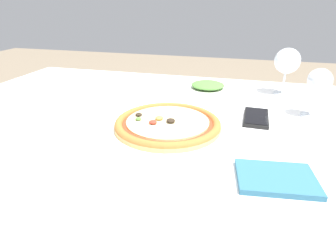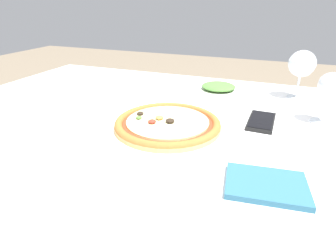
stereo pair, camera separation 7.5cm
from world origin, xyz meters
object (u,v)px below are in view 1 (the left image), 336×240
pizza_plate (168,124)px  side_plate (208,87)px  wine_glass_far_right (287,62)px  dining_table (139,150)px  wine_glass_far_left (319,83)px  fork (59,121)px  cell_phone (256,117)px

pizza_plate → side_plate: (0.06, 0.39, -0.00)m
pizza_plate → wine_glass_far_right: 0.54m
dining_table → side_plate: (0.14, 0.39, 0.09)m
dining_table → side_plate: size_ratio=6.55×
dining_table → wine_glass_far_left: (0.49, 0.21, 0.18)m
fork → side_plate: side_plate is taller
dining_table → side_plate: side_plate is taller
dining_table → cell_phone: (0.32, 0.14, 0.08)m
dining_table → wine_glass_far_right: bearing=44.9°
cell_phone → dining_table: bearing=-155.7°
wine_glass_far_left → cell_phone: size_ratio=1.01×
dining_table → fork: size_ratio=8.44×
pizza_plate → wine_glass_far_left: wine_glass_far_left is taller
cell_phone → pizza_plate: bearing=-148.9°
pizza_plate → fork: size_ratio=1.94×
dining_table → wine_glass_far_right: size_ratio=8.40×
pizza_plate → wine_glass_far_left: (0.40, 0.21, 0.09)m
wine_glass_far_left → wine_glass_far_right: 0.22m
wine_glass_far_right → side_plate: (-0.28, -0.03, -0.11)m
dining_table → pizza_plate: size_ratio=4.34×
wine_glass_far_right → wine_glass_far_left: bearing=-72.7°
pizza_plate → cell_phone: bearing=31.1°
wine_glass_far_left → cell_phone: wine_glass_far_left is taller
side_plate → wine_glass_far_right: bearing=5.4°
fork → wine_glass_far_right: bearing=33.8°
fork → wine_glass_far_left: wine_glass_far_left is taller
fork → wine_glass_far_right: wine_glass_far_right is taller
pizza_plate → cell_phone: pizza_plate is taller
cell_phone → wine_glass_far_left: bearing=21.2°
pizza_plate → dining_table: bearing=-177.9°
dining_table → cell_phone: bearing=24.3°
pizza_plate → wine_glass_far_left: size_ratio=2.23×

